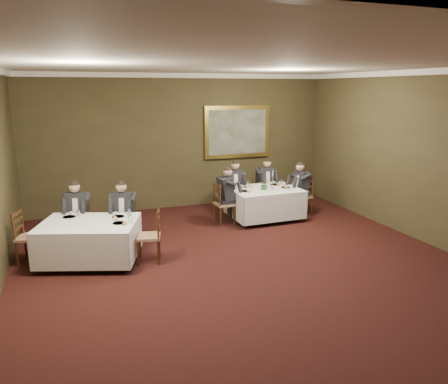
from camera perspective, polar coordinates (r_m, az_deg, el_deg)
ground at (r=7.49m, az=4.57°, el=-11.31°), size 10.00×10.00×0.00m
ceiling at (r=6.82m, az=5.13°, el=16.49°), size 8.00×10.00×0.10m
back_wall at (r=11.62m, az=-5.58°, el=6.54°), size 8.00×0.10×3.50m
crown_molding at (r=6.81m, az=5.12°, el=15.98°), size 8.00×10.00×0.12m
table_main at (r=10.64m, az=5.30°, el=-1.23°), size 1.70×1.31×0.67m
table_second at (r=8.38m, az=-17.16°, el=-5.86°), size 2.05×1.79×0.67m
chair_main_backleft at (r=11.25m, az=1.31°, el=-1.23°), size 0.46×0.44×1.00m
diner_main_backleft at (r=11.19m, az=1.33°, el=-0.11°), size 0.44×0.50×1.35m
chair_main_backright at (r=11.62m, az=5.38°, el=-0.82°), size 0.45×0.43×1.00m
diner_main_backright at (r=11.55m, az=5.43°, el=0.27°), size 0.43×0.49×1.35m
chair_main_endleft at (r=10.27m, az=-0.00°, el=-2.67°), size 0.45×0.46×1.00m
diner_main_endleft at (r=10.21m, az=0.06°, el=-1.43°), size 0.50×0.44×1.35m
chair_main_endright at (r=11.18m, az=10.13°, el=-1.54°), size 0.42×0.44×1.00m
diner_main_endright at (r=11.12m, az=10.13°, el=-0.40°), size 0.48×0.42×1.35m
chair_sec_backleft at (r=9.36m, az=-18.39°, el=-4.99°), size 0.53×0.51×1.00m
diner_sec_backleft at (r=9.28m, az=-18.51°, el=-3.67°), size 0.50×0.56×1.35m
chair_sec_backright at (r=9.13m, az=-12.82°, el=-5.08°), size 0.56×0.55×1.00m
diner_sec_backright at (r=9.05m, az=-12.91°, el=-3.73°), size 0.54×0.59×1.35m
chair_sec_endright at (r=8.20m, az=-9.70°, el=-7.07°), size 0.52×0.53×1.00m
chair_sec_endleft at (r=8.79m, az=-23.97°, el=-6.68°), size 0.54×0.55×1.00m
centerpiece at (r=10.44m, az=5.32°, el=1.01°), size 0.30×0.28×0.26m
candlestick at (r=10.55m, az=6.36°, el=1.32°), size 0.07×0.07×0.46m
place_setting_table_main at (r=10.72m, az=2.56°, el=0.84°), size 0.33×0.31×0.14m
place_setting_table_second at (r=8.76m, az=-19.27°, el=-2.80°), size 0.33×0.31×0.14m
painting at (r=12.02m, az=1.75°, el=7.85°), size 1.87×0.09×1.41m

